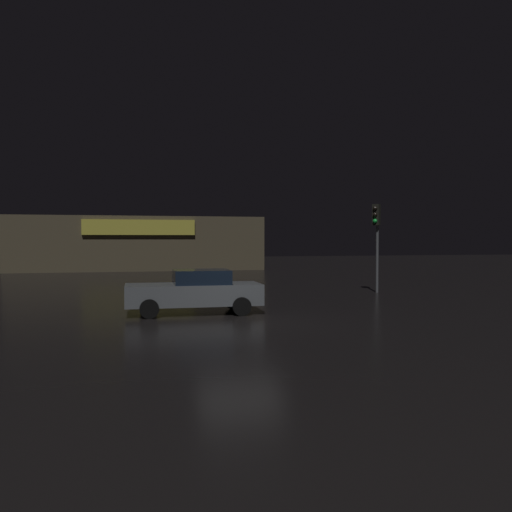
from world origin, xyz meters
name	(u,v)px	position (x,y,z in m)	size (l,w,h in m)	color
ground_plane	(241,323)	(0.00, 0.00, 0.00)	(120.00, 120.00, 0.00)	black
store_building	(138,243)	(-2.07, 31.53, 2.14)	(19.78, 9.18, 4.28)	brown
traffic_signal_main	(376,228)	(8.08, 7.60, 3.02)	(0.42, 0.42, 4.11)	#595B60
car_near	(195,291)	(-1.03, 2.47, 0.75)	(4.51, 2.04, 1.47)	slate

